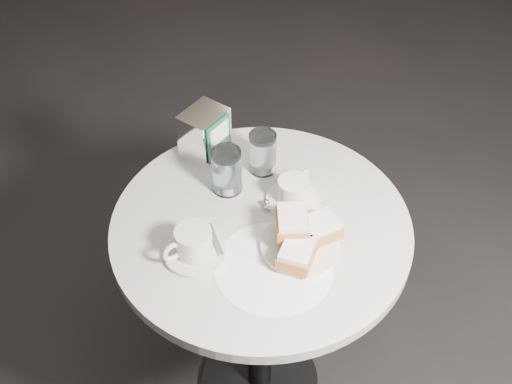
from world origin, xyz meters
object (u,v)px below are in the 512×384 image
object	(u,v)px
coffee_cup_left	(193,244)
beignet_plate	(302,238)
water_glass_left	(227,171)
napkin_dispenser	(205,133)
cafe_table	(261,276)
water_glass_right	(263,153)
coffee_cup_right	(293,192)

from	to	relation	value
coffee_cup_left	beignet_plate	bearing A→B (deg)	-30.42
beignet_plate	water_glass_left	xyz separation A→B (m)	(-0.03, 0.25, 0.03)
coffee_cup_left	napkin_dispenser	bearing A→B (deg)	54.02
napkin_dispenser	water_glass_left	bearing A→B (deg)	-119.53
cafe_table	water_glass_right	size ratio (longest dim) A/B	6.76
coffee_cup_left	napkin_dispenser	distance (m)	0.34
cafe_table	napkin_dispenser	size ratio (longest dim) A/B	5.66
water_glass_left	napkin_dispenser	bearing A→B (deg)	78.59
cafe_table	water_glass_left	distance (m)	0.29
coffee_cup_left	napkin_dispenser	world-z (taller)	napkin_dispenser
coffee_cup_left	cafe_table	bearing A→B (deg)	-2.84
coffee_cup_right	water_glass_right	bearing A→B (deg)	64.60
water_glass_left	napkin_dispenser	xyz separation A→B (m)	(0.03, 0.14, 0.01)
beignet_plate	coffee_cup_right	bearing A→B (deg)	59.37
coffee_cup_left	coffee_cup_right	world-z (taller)	coffee_cup_left
cafe_table	coffee_cup_right	size ratio (longest dim) A/B	4.46
coffee_cup_left	coffee_cup_right	xyz separation A→B (m)	(0.28, 0.00, -0.00)
beignet_plate	napkin_dispenser	size ratio (longest dim) A/B	1.67
coffee_cup_left	water_glass_left	bearing A→B (deg)	37.46
coffee_cup_right	water_glass_right	xyz separation A→B (m)	(0.01, 0.13, 0.02)
cafe_table	water_glass_right	xyz separation A→B (m)	(0.11, 0.15, 0.25)
napkin_dispenser	cafe_table	bearing A→B (deg)	-114.02
coffee_cup_right	beignet_plate	bearing A→B (deg)	-143.11
coffee_cup_right	water_glass_left	world-z (taller)	water_glass_left
coffee_cup_left	water_glass_right	distance (m)	0.32
cafe_table	beignet_plate	size ratio (longest dim) A/B	3.39
water_glass_right	coffee_cup_left	bearing A→B (deg)	-154.53
water_glass_right	napkin_dispenser	size ratio (longest dim) A/B	0.84
napkin_dispenser	beignet_plate	bearing A→B (deg)	-108.10
water_glass_left	coffee_cup_right	bearing A→B (deg)	-50.94
coffee_cup_right	water_glass_left	xyz separation A→B (m)	(-0.10, 0.13, 0.03)
beignet_plate	water_glass_right	bearing A→B (deg)	72.58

